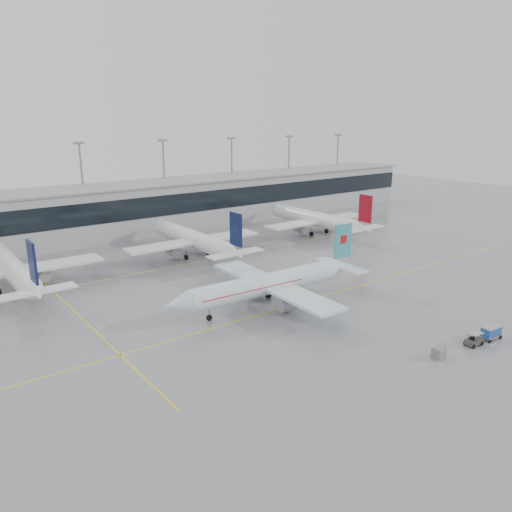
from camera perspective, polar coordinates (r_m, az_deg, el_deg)
ground at (r=79.73m, az=5.20°, el=-5.34°), size 320.00×320.00×0.00m
taxi_line_main at (r=79.73m, az=5.20°, el=-5.34°), size 120.00×0.25×0.01m
taxi_line_north at (r=102.75m, az=-6.02°, el=-0.50°), size 120.00×0.25×0.01m
taxi_line_cross at (r=78.25m, az=-19.40°, el=-6.63°), size 0.25×60.00×0.01m
terminal at (r=129.28m, az=-13.45°, el=5.25°), size 180.00×15.00×12.00m
terminal_glass at (r=122.22m, az=-12.07°, el=5.46°), size 180.00×0.20×5.00m
terminal_roof at (r=128.34m, az=-13.63°, el=7.97°), size 182.00×16.00×0.40m
light_masts at (r=133.70m, az=-14.71°, el=8.69°), size 156.40×1.00×22.60m
air_canada_jet at (r=77.56m, az=1.84°, el=-3.14°), size 35.62×28.24×11.10m
parked_jet_b at (r=93.35m, az=-26.07°, el=-1.36°), size 29.64×36.96×11.72m
parked_jet_c at (r=104.88m, az=-7.12°, el=1.90°), size 29.64×36.96×11.72m
parked_jet_d at (r=125.43m, az=6.90°, el=4.19°), size 29.64×36.96×11.72m
baggage_tug at (r=71.00m, az=23.62°, el=-8.89°), size 3.53×1.63×1.69m
baggage_cart at (r=73.66m, az=25.27°, el=-7.81°), size 3.03×1.85×1.79m
gse_unit at (r=65.85m, az=20.16°, el=-10.38°), size 1.42×1.33×1.36m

